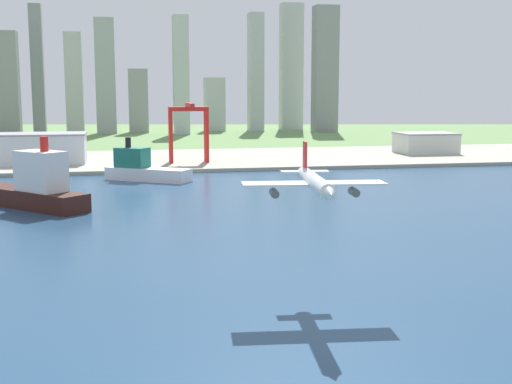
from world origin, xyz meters
The scene contains 10 objects.
ground_plane centered at (0.00, 300.00, 0.00)m, with size 2400.00×2400.00×0.00m, color #648B50.
water_bay centered at (0.00, 240.00, 0.07)m, with size 840.00×360.00×0.15m, color navy.
industrial_pier centered at (0.00, 490.00, 1.25)m, with size 840.00×140.00×2.50m, color #A09F8F.
airplane_landing centered at (25.39, 158.80, 29.18)m, with size 34.91×37.19×12.05m.
cargo_ship centered at (-56.24, 308.50, 9.16)m, with size 52.31×54.48×31.25m.
ferry_boat centered at (-7.64, 391.07, 6.78)m, with size 48.30×38.23×24.02m.
port_crane_red centered at (25.09, 459.11, 31.10)m, with size 26.27×37.42×39.69m.
warehouse_main centered at (-76.84, 473.37, 12.49)m, with size 69.49×33.76×19.93m.
warehouse_annex centered at (210.30, 492.31, 10.32)m, with size 42.79×32.67×15.60m.
distant_skyline centered at (57.56, 824.22, 65.14)m, with size 395.34×81.04×156.39m.
Camera 1 is at (-19.22, 5.45, 51.02)m, focal length 47.79 mm.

